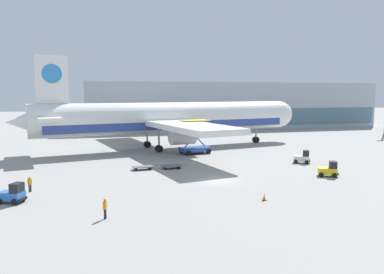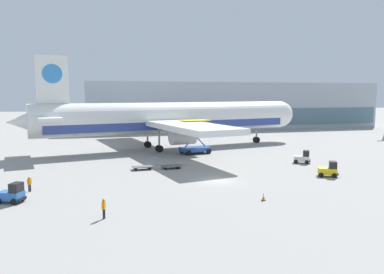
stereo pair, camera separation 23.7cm
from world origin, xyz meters
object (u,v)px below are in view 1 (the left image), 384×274
at_px(scissor_lift_loader, 195,141).
at_px(baggage_tug_mid, 303,157).
at_px(baggage_dolly_lead, 143,167).
at_px(ground_crew_near, 105,207).
at_px(ground_crew_far, 30,183).
at_px(baggage_tug_foreground, 329,170).
at_px(airplane_main, 169,119).
at_px(baggage_dolly_second, 171,166).
at_px(baggage_tug_far, 13,194).
at_px(traffic_cone_near, 264,197).

distance_m(scissor_lift_loader, baggage_tug_mid, 19.06).
relative_size(baggage_dolly_lead, ground_crew_near, 2.07).
height_order(ground_crew_near, ground_crew_far, ground_crew_near).
distance_m(baggage_tug_foreground, ground_crew_near, 30.17).
bearing_deg(baggage_dolly_lead, baggage_tug_foreground, -28.52).
bearing_deg(airplane_main, baggage_dolly_second, -111.98).
xyz_separation_m(baggage_dolly_second, ground_crew_far, (-17.46, -8.57, 0.62)).
bearing_deg(baggage_tug_far, scissor_lift_loader, 68.71).
bearing_deg(baggage_dolly_second, airplane_main, 75.64).
xyz_separation_m(baggage_dolly_lead, ground_crew_far, (-13.41, -8.91, 0.62)).
relative_size(baggage_tug_far, traffic_cone_near, 3.55).
bearing_deg(baggage_tug_far, baggage_dolly_second, 58.41).
height_order(baggage_tug_far, baggage_dolly_lead, baggage_tug_far).
distance_m(baggage_tug_far, ground_crew_far, 4.10).
xyz_separation_m(baggage_tug_mid, ground_crew_near, (-30.34, -18.95, 0.20)).
xyz_separation_m(scissor_lift_loader, baggage_dolly_lead, (-10.87, -11.99, -1.86)).
relative_size(scissor_lift_loader, baggage_dolly_second, 1.60).
bearing_deg(baggage_tug_mid, baggage_tug_far, -129.87).
relative_size(scissor_lift_loader, baggage_tug_far, 2.15).
xyz_separation_m(airplane_main, traffic_cone_near, (2.30, -37.38, -5.45)).
xyz_separation_m(baggage_tug_far, baggage_dolly_lead, (14.35, 12.90, -0.49)).
relative_size(baggage_tug_mid, traffic_cone_near, 3.57).
bearing_deg(baggage_tug_foreground, baggage_tug_far, -147.28).
xyz_separation_m(baggage_tug_mid, traffic_cone_near, (-14.72, -17.26, -0.49)).
bearing_deg(baggage_dolly_lead, ground_crew_near, -109.94).
height_order(baggage_tug_foreground, baggage_tug_far, same).
xyz_separation_m(airplane_main, scissor_lift_loader, (3.29, -6.97, -3.59)).
distance_m(scissor_lift_loader, baggage_dolly_second, 14.22).
height_order(baggage_tug_mid, baggage_tug_far, same).
distance_m(scissor_lift_loader, ground_crew_near, 36.16).
xyz_separation_m(baggage_tug_mid, baggage_dolly_second, (-20.55, 0.82, -0.49)).
height_order(baggage_tug_mid, baggage_dolly_second, baggage_tug_mid).
distance_m(airplane_main, baggage_tug_mid, 26.82).
bearing_deg(ground_crew_near, airplane_main, -172.83).
bearing_deg(airplane_main, baggage_tug_mid, -61.39).
xyz_separation_m(airplane_main, baggage_tug_mid, (17.02, -20.12, -4.96)).
height_order(baggage_dolly_lead, traffic_cone_near, traffic_cone_near).
xyz_separation_m(ground_crew_near, ground_crew_far, (-7.67, 11.20, -0.07)).
relative_size(baggage_tug_far, ground_crew_far, 1.63).
distance_m(baggage_tug_far, baggage_dolly_lead, 19.31).
bearing_deg(scissor_lift_loader, baggage_tug_mid, -55.39).
bearing_deg(baggage_tug_far, baggage_tug_foreground, 27.91).
xyz_separation_m(baggage_tug_mid, baggage_tug_far, (-38.95, -11.74, 0.00)).
bearing_deg(ground_crew_far, baggage_dolly_second, -24.95).
relative_size(scissor_lift_loader, baggage_tug_foreground, 2.13).
xyz_separation_m(baggage_tug_foreground, baggage_dolly_second, (-18.78, 10.07, -0.49)).
bearing_deg(ground_crew_far, baggage_tug_foreground, -53.47).
distance_m(baggage_tug_foreground, baggage_tug_mid, 9.42).
bearing_deg(baggage_tug_mid, airplane_main, 163.58).
relative_size(baggage_dolly_second, traffic_cone_near, 4.76).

